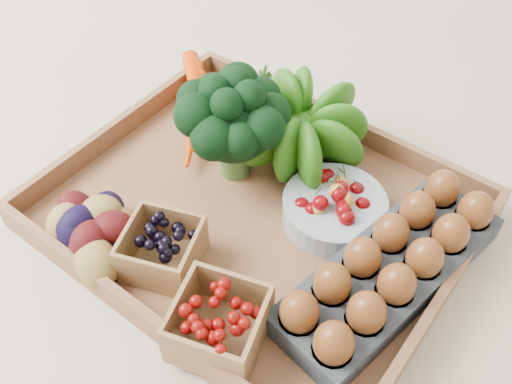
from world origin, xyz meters
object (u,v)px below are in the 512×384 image
Objects in this scene: broccoli at (234,141)px; cherry_bowl at (334,210)px; tray at (256,217)px; egg_carton at (389,273)px.

broccoli is 1.08× the size of cherry_bowl.
tray is at bearing -31.98° from broccoli.
broccoli is at bearing -176.61° from cherry_bowl.
broccoli reaches higher than tray.
tray is 0.11m from cherry_bowl.
egg_carton reaches higher than tray.
tray is at bearing -167.04° from egg_carton.
cherry_bowl is 0.12m from egg_carton.
tray is 0.20m from egg_carton.
cherry_bowl is (0.09, 0.06, 0.03)m from tray.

